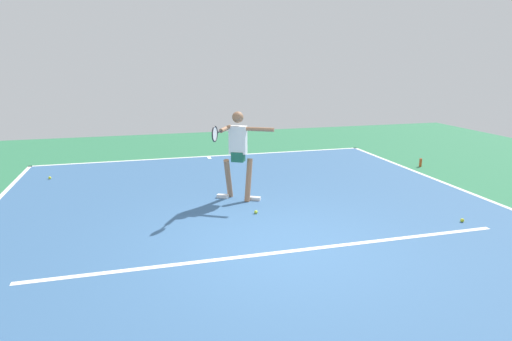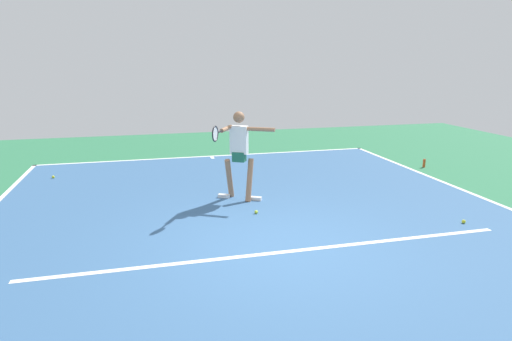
{
  "view_description": "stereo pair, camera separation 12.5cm",
  "coord_description": "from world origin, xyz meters",
  "views": [
    {
      "loc": [
        1.97,
        5.87,
        2.75
      ],
      "look_at": [
        0.03,
        -1.25,
        0.9
      ],
      "focal_mm": 30.78,
      "sensor_mm": 36.0,
      "label": 1
    },
    {
      "loc": [
        1.85,
        5.9,
        2.75
      ],
      "look_at": [
        0.03,
        -1.25,
        0.9
      ],
      "focal_mm": 30.78,
      "sensor_mm": 36.0,
      "label": 2
    }
  ],
  "objects": [
    {
      "name": "tennis_ball_far_corner",
      "position": [
        4.07,
        -5.19,
        0.03
      ],
      "size": [
        0.07,
        0.07,
        0.07
      ],
      "primitive_type": "sphere",
      "color": "yellow",
      "rests_on": "ground_plane"
    },
    {
      "name": "court_line_baseline_near",
      "position": [
        0.0,
        -6.76,
        0.0
      ],
      "size": [
        9.74,
        0.1,
        0.01
      ],
      "primitive_type": "cube",
      "color": "white",
      "rests_on": "ground_plane"
    },
    {
      "name": "court_surface",
      "position": [
        0.0,
        0.0,
        0.0
      ],
      "size": [
        9.74,
        13.61,
        0.0
      ],
      "primitive_type": "cube",
      "color": "#38608E",
      "rests_on": "ground_plane"
    },
    {
      "name": "ground_plane",
      "position": [
        0.0,
        0.0,
        0.0
      ],
      "size": [
        22.58,
        22.58,
        0.0
      ],
      "primitive_type": "plane",
      "color": "#2D754C"
    },
    {
      "name": "tennis_ball_centre_court",
      "position": [
        -3.43,
        -0.16,
        0.03
      ],
      "size": [
        0.07,
        0.07,
        0.07
      ],
      "primitive_type": "sphere",
      "color": "yellow",
      "rests_on": "ground_plane"
    },
    {
      "name": "tennis_player",
      "position": [
        0.07,
        -2.46,
        1.04
      ],
      "size": [
        1.32,
        1.13,
        1.81
      ],
      "rotation": [
        0.0,
        0.0,
        -0.5
      ],
      "color": "#9E7051",
      "rests_on": "ground_plane"
    },
    {
      "name": "tennis_ball_by_baseline",
      "position": [
        -0.05,
        -1.54,
        0.03
      ],
      "size": [
        0.07,
        0.07,
        0.07
      ],
      "primitive_type": "sphere",
      "color": "#C6E53D",
      "rests_on": "ground_plane"
    },
    {
      "name": "court_line_centre_mark",
      "position": [
        0.0,
        -6.56,
        0.0
      ],
      "size": [
        0.1,
        0.3,
        0.01
      ],
      "primitive_type": "cube",
      "color": "white",
      "rests_on": "ground_plane"
    },
    {
      "name": "court_line_service",
      "position": [
        0.0,
        0.19,
        0.0
      ],
      "size": [
        7.3,
        0.1,
        0.01
      ],
      "primitive_type": "cube",
      "color": "white",
      "rests_on": "ground_plane"
    },
    {
      "name": "water_bottle",
      "position": [
        -5.27,
        -3.98,
        0.11
      ],
      "size": [
        0.07,
        0.07,
        0.22
      ],
      "primitive_type": "cylinder",
      "color": "#D84C1E",
      "rests_on": "ground_plane"
    }
  ]
}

